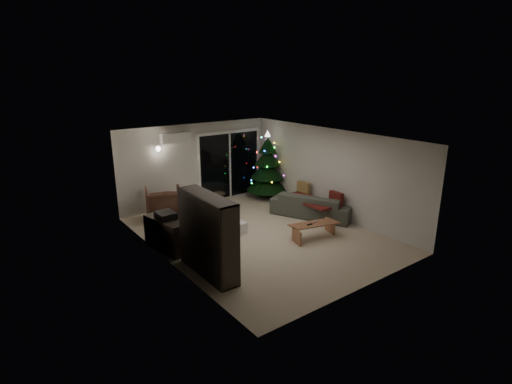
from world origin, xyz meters
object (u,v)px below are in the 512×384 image
media_cabinet (167,234)px  armchair (164,204)px  bookshelf (199,237)px  christmas_tree (267,165)px  coffee_table (314,231)px  sofa (312,205)px

media_cabinet → armchair: armchair is taller
bookshelf → armchair: 3.61m
armchair → christmas_tree: christmas_tree is taller
bookshelf → coffee_table: size_ratio=1.38×
bookshelf → coffee_table: (3.22, 0.01, -0.65)m
sofa → christmas_tree: christmas_tree is taller
bookshelf → christmas_tree: (4.37, 3.37, 0.26)m
coffee_table → bookshelf: bearing=-165.8°
sofa → christmas_tree: size_ratio=1.05×
armchair → christmas_tree: (3.58, -0.13, 0.65)m
armchair → sofa: armchair is taller
media_cabinet → sofa: size_ratio=0.53×
bookshelf → sofa: (4.30, 1.18, -0.50)m
coffee_table → sofa: bearing=61.1°
bookshelf → media_cabinet: size_ratio=1.37×
bookshelf → sofa: size_ratio=0.73×
bookshelf → sofa: bearing=-5.7°
armchair → coffee_table: 4.26m
armchair → coffee_table: (2.43, -3.49, -0.25)m
bookshelf → armchair: bearing=56.3°
bookshelf → armchair: bookshelf is taller
bookshelf → armchair: (0.79, 3.50, -0.39)m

